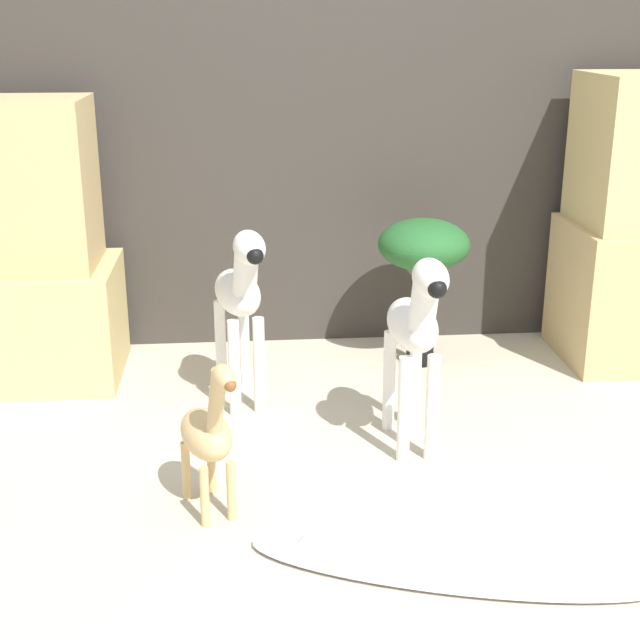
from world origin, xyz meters
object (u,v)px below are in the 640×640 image
zebra_left (241,295)px  surfboard (448,562)px  potted_palm_front (424,250)px  zebra_right (416,328)px  giraffe_figurine (208,432)px

zebra_left → surfboard: (0.53, -1.09, -0.42)m
potted_palm_front → surfboard: size_ratio=0.54×
zebra_right → zebra_left: size_ratio=1.00×
giraffe_figurine → surfboard: giraffe_figurine is taller
giraffe_figurine → surfboard: size_ratio=0.46×
zebra_right → giraffe_figurine: 0.76m
zebra_left → surfboard: size_ratio=0.62×
zebra_left → giraffe_figurine: size_ratio=1.36×
zebra_right → surfboard: zebra_right is taller
zebra_right → giraffe_figurine: bearing=-152.5°
zebra_right → zebra_left: same height
potted_palm_front → surfboard: (-0.21, -1.46, -0.48)m
surfboard → potted_palm_front: bearing=81.9°
giraffe_figurine → potted_palm_front: size_ratio=0.84×
zebra_left → surfboard: bearing=-63.9°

